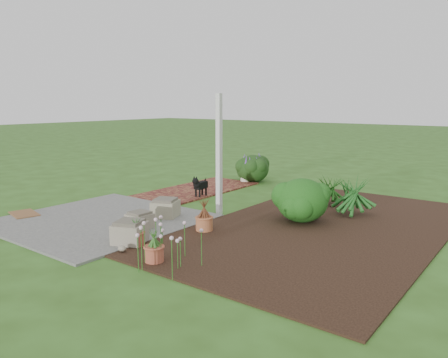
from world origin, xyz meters
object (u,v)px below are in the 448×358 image
Objects in this scene: black_dog at (200,185)px; evergreen_shrub at (302,199)px; stone_trough_near at (130,233)px; cream_ceramic_urn at (245,175)px.

evergreen_shrub is at bearing -13.45° from black_dog.
stone_trough_near is at bearing -72.69° from black_dog.
cream_ceramic_urn reaches higher than stone_trough_near.
black_dog is 3.04m from evergreen_shrub.
evergreen_shrub is (3.30, -2.86, 0.23)m from cream_ceramic_urn.
black_dog is 1.49× the size of cream_ceramic_urn.
cream_ceramic_urn is 0.37× the size of evergreen_shrub.
evergreen_shrub reaches higher than stone_trough_near.
cream_ceramic_urn is (-0.30, 2.41, -0.10)m from black_dog.
black_dog is (-1.40, 3.43, 0.13)m from stone_trough_near.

